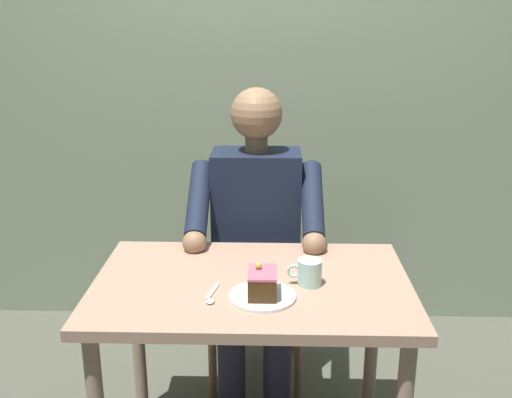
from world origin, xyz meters
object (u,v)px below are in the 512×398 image
at_px(cake_slice, 262,283).
at_px(dessert_spoon, 211,297).
at_px(dining_table, 252,308).
at_px(chair, 257,263).
at_px(seated_person, 256,242).
at_px(coffee_cup, 309,272).

relative_size(cake_slice, dessert_spoon, 0.84).
bearing_deg(dining_table, chair, -90.00).
xyz_separation_m(chair, dessert_spoon, (0.12, 0.77, 0.23)).
relative_size(seated_person, cake_slice, 10.79).
xyz_separation_m(coffee_cup, dessert_spoon, (0.31, 0.10, -0.04)).
bearing_deg(cake_slice, chair, -87.24).
bearing_deg(coffee_cup, chair, -74.55).
relative_size(coffee_cup, dessert_spoon, 0.79).
height_order(dining_table, coffee_cup, coffee_cup).
relative_size(chair, cake_slice, 7.64).
bearing_deg(dessert_spoon, dining_table, -134.34).
bearing_deg(chair, dining_table, 90.00).
xyz_separation_m(seated_person, dessert_spoon, (0.12, 0.60, 0.06)).
bearing_deg(coffee_cup, dessert_spoon, 18.18).
distance_m(chair, dessert_spoon, 0.81).
height_order(chair, seated_person, seated_person).
xyz_separation_m(cake_slice, dessert_spoon, (0.16, 0.00, -0.05)).
bearing_deg(seated_person, chair, -90.00).
bearing_deg(dining_table, cake_slice, 107.33).
distance_m(seated_person, dessert_spoon, 0.61).
height_order(seated_person, cake_slice, seated_person).
xyz_separation_m(chair, seated_person, (-0.00, 0.17, 0.17)).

